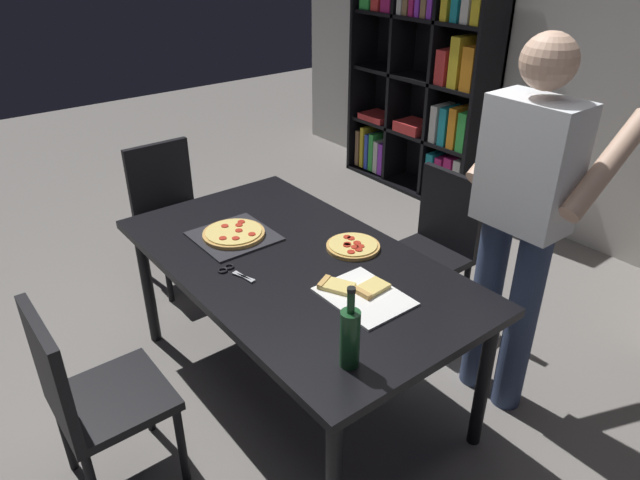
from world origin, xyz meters
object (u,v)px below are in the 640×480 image
Objects in this scene: chair_near_camera at (88,393)px; second_pizza_plain at (353,246)px; kitchen_scissors at (232,271)px; pepperoni_pizza_on_tray at (234,234)px; person_serving_pizza at (523,213)px; chair_far_side at (435,241)px; chair_left_end at (170,206)px; wine_bottle at (350,337)px; dining_table at (294,272)px; bookshelf at (425,79)px.

chair_near_camera reaches higher than second_pizza_plain.
pepperoni_pizza_on_tray is at bearing 148.00° from kitchen_scissors.
chair_far_side is at bearing 160.94° from person_serving_pizza.
wine_bottle reaches higher than chair_left_end.
chair_near_camera is at bearing -35.70° from chair_left_end.
wine_bottle is at bearing -8.80° from pepperoni_pizza_on_tray.
chair_far_side is 4.54× the size of kitchen_scissors.
kitchen_scissors is (-0.71, -1.04, -0.24)m from person_serving_pizza.
chair_left_end is at bearing 144.30° from chair_near_camera.
chair_near_camera is 1.00× the size of chair_far_side.
chair_far_side is 3.54× the size of second_pizza_plain.
dining_table is at bearing 75.09° from kitchen_scissors.
chair_left_end is at bearing -159.17° from person_serving_pizza.
chair_near_camera is 1.29m from second_pizza_plain.
chair_far_side reaches higher than dining_table.
dining_table is 0.91× the size of bookshelf.
chair_far_side is at bearing 119.14° from wine_bottle.
kitchen_scissors is (-0.77, -0.01, -0.11)m from wine_bottle.
person_serving_pizza is 1.04m from wine_bottle.
chair_far_side is 2.48× the size of pepperoni_pizza_on_tray.
dining_table is 0.38m from pepperoni_pizza_on_tray.
dining_table is 0.30m from second_pizza_plain.
wine_bottle reaches higher than kitchen_scissors.
second_pizza_plain reaches higher than kitchen_scissors.
kitchen_scissors is (1.29, -0.28, 0.24)m from chair_left_end.
dining_table is 0.77m from wine_bottle.
chair_left_end is (-1.37, 0.98, 0.00)m from chair_near_camera.
bookshelf is 1.11× the size of person_serving_pizza.
pepperoni_pizza_on_tray is 1.83× the size of kitchen_scissors.
bookshelf is 2.71m from pepperoni_pizza_on_tray.
chair_near_camera and chair_left_end have the same top height.
chair_left_end is 0.51× the size of person_serving_pizza.
bookshelf is 6.17× the size of wine_bottle.
chair_left_end is 2.48× the size of pepperoni_pizza_on_tray.
dining_table is at bearing 158.89° from wine_bottle.
kitchen_scissors is at bearing -32.00° from pepperoni_pizza_on_tray.
dining_table is at bearing -129.85° from person_serving_pizza.
chair_far_side is at bearing 72.01° from pepperoni_pizza_on_tray.
bookshelf reaches higher than wine_bottle.
dining_table is 1.01× the size of person_serving_pizza.
wine_bottle is 0.78m from kitchen_scissors.
chair_far_side reaches higher than kitchen_scissors.
bookshelf reaches higher than second_pizza_plain.
wine_bottle is at bearing -60.86° from chair_far_side.
pepperoni_pizza_on_tray reaches higher than second_pizza_plain.
person_serving_pizza is at bearing 93.42° from wine_bottle.
chair_far_side and chair_left_end have the same top height.
chair_near_camera and chair_far_side have the same top height.
kitchen_scissors is (-0.07, 0.70, 0.24)m from chair_near_camera.
bookshelf is (-1.42, 1.39, 0.46)m from chair_far_side.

